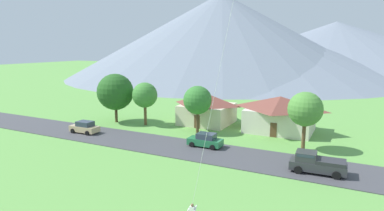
{
  "coord_description": "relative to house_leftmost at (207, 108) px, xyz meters",
  "views": [
    {
      "loc": [
        10.93,
        -4.9,
        12.27
      ],
      "look_at": [
        -0.24,
        17.05,
        7.8
      ],
      "focal_mm": 30.96,
      "sensor_mm": 36.0,
      "label": 1
    }
  ],
  "objects": [
    {
      "name": "parked_car_green_west_end",
      "position": [
        5.04,
        -11.55,
        -1.62
      ],
      "size": [
        4.22,
        2.12,
        1.68
      ],
      "color": "#237042",
      "rests_on": "road_strip"
    },
    {
      "name": "house_right_center",
      "position": [
        11.38,
        0.42,
        0.16
      ],
      "size": [
        9.87,
        8.05,
        5.11
      ],
      "color": "beige",
      "rests_on": "ground"
    },
    {
      "name": "mountain_far_east_ridge",
      "position": [
        -16.77,
        79.71,
        8.23
      ],
      "size": [
        112.44,
        112.44,
        21.43
      ],
      "primitive_type": "cone",
      "color": "slate",
      "rests_on": "ground"
    },
    {
      "name": "road_strip",
      "position": [
        10.34,
        -13.28,
        -2.44
      ],
      "size": [
        160.0,
        7.31,
        0.08
      ],
      "primitive_type": "cube",
      "color": "#424247",
      "rests_on": "ground"
    },
    {
      "name": "tree_center",
      "position": [
        15.86,
        -7.11,
        2.43
      ],
      "size": [
        4.08,
        4.08,
        6.98
      ],
      "color": "brown",
      "rests_on": "ground"
    },
    {
      "name": "pickup_truck_charcoal_west_side",
      "position": [
        18.16,
        -14.35,
        -1.42
      ],
      "size": [
        5.29,
        2.52,
        1.99
      ],
      "color": "#333338",
      "rests_on": "road_strip"
    },
    {
      "name": "mountain_west_ridge",
      "position": [
        10.15,
        118.38,
        8.99
      ],
      "size": [
        134.92,
        134.92,
        22.95
      ],
      "primitive_type": "cone",
      "color": "slate",
      "rests_on": "ground"
    },
    {
      "name": "parked_car_tan_mid_west",
      "position": [
        -12.95,
        -13.39,
        -1.62
      ],
      "size": [
        4.24,
        2.16,
        1.68
      ],
      "color": "tan",
      "rests_on": "road_strip"
    },
    {
      "name": "tree_left_of_center",
      "position": [
        -8.2,
        -5.27,
        2.23
      ],
      "size": [
        3.91,
        3.91,
        6.7
      ],
      "color": "brown",
      "rests_on": "ground"
    },
    {
      "name": "tree_right_of_center",
      "position": [
        -13.55,
        -5.79,
        2.47
      ],
      "size": [
        5.83,
        5.83,
        7.88
      ],
      "color": "#4C3823",
      "rests_on": "ground"
    },
    {
      "name": "mountain_far_west_ridge",
      "position": [
        -29.6,
        78.89,
        13.86
      ],
      "size": [
        120.59,
        120.59,
        32.69
      ],
      "primitive_type": "cone",
      "color": "slate",
      "rests_on": "ground"
    },
    {
      "name": "tree_near_left",
      "position": [
        1.13,
        -5.77,
        2.2
      ],
      "size": [
        4.04,
        4.04,
        6.73
      ],
      "color": "#4C3823",
      "rests_on": "ground"
    },
    {
      "name": "house_leftmost",
      "position": [
        0.0,
        0.0,
        0.0
      ],
      "size": [
        8.09,
        7.87,
        4.8
      ],
      "color": "beige",
      "rests_on": "ground"
    }
  ]
}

